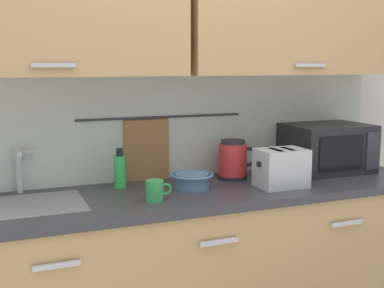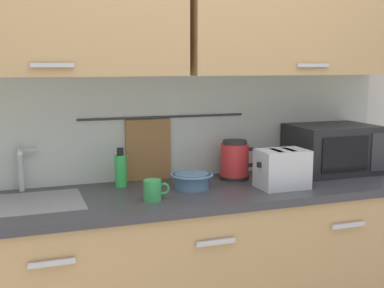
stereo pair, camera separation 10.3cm
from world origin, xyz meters
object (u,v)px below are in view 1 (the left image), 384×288
object	(u,v)px
mug_near_sink	(155,191)
mixing_bowl	(192,180)
electric_kettle	(233,160)
dish_soap_bottle	(120,170)
microwave	(327,148)
toaster	(281,168)

from	to	relation	value
mug_near_sink	mixing_bowl	size ratio (longest dim) A/B	0.56
electric_kettle	dish_soap_bottle	size ratio (longest dim) A/B	1.16
microwave	toaster	xyz separation A→B (m)	(-0.44, -0.22, -0.04)
mug_near_sink	dish_soap_bottle	bearing A→B (deg)	105.91
electric_kettle	mug_near_sink	size ratio (longest dim) A/B	1.89
electric_kettle	mixing_bowl	distance (m)	0.32
electric_kettle	toaster	world-z (taller)	electric_kettle
mixing_bowl	dish_soap_bottle	bearing A→B (deg)	154.44
electric_kettle	dish_soap_bottle	xyz separation A→B (m)	(-0.61, 0.03, -0.01)
microwave	toaster	size ratio (longest dim) A/B	1.80
microwave	toaster	distance (m)	0.49
electric_kettle	microwave	bearing A→B (deg)	-3.53
microwave	dish_soap_bottle	world-z (taller)	microwave
microwave	mixing_bowl	bearing A→B (deg)	-174.12
mug_near_sink	electric_kettle	bearing A→B (deg)	27.32
dish_soap_bottle	mixing_bowl	xyz separation A→B (m)	(0.32, -0.15, -0.04)
toaster	mug_near_sink	bearing A→B (deg)	-178.55
mug_near_sink	microwave	bearing A→B (deg)	12.07
electric_kettle	mug_near_sink	xyz separation A→B (m)	(-0.53, -0.27, -0.05)
microwave	mixing_bowl	xyz separation A→B (m)	(-0.87, -0.09, -0.09)
electric_kettle	dish_soap_bottle	bearing A→B (deg)	177.29
microwave	dish_soap_bottle	xyz separation A→B (m)	(-1.19, 0.06, -0.05)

